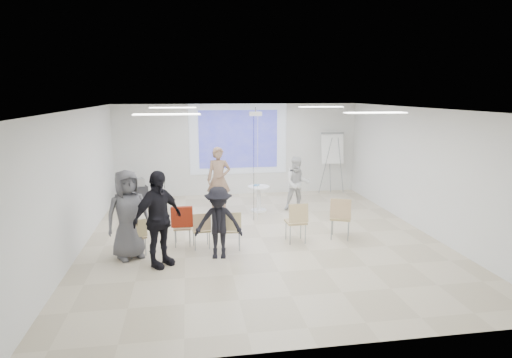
{
  "coord_description": "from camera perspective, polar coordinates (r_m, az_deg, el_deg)",
  "views": [
    {
      "loc": [
        -1.64,
        -9.47,
        3.36
      ],
      "look_at": [
        0.0,
        0.8,
        1.25
      ],
      "focal_mm": 30.0,
      "sensor_mm": 36.0,
      "label": 1
    }
  ],
  "objects": [
    {
      "name": "floor",
      "position": [
        10.2,
        0.72,
        -8.07
      ],
      "size": [
        8.0,
        9.0,
        0.1
      ],
      "primitive_type": "cube",
      "color": "beige",
      "rests_on": "ground"
    },
    {
      "name": "ceiling",
      "position": [
        9.61,
        0.76,
        9.62
      ],
      "size": [
        8.0,
        9.0,
        0.1
      ],
      "primitive_type": "cube",
      "color": "white",
      "rests_on": "wall_back"
    },
    {
      "name": "wall_back",
      "position": [
        14.24,
        -2.38,
        3.95
      ],
      "size": [
        8.0,
        0.1,
        3.0
      ],
      "primitive_type": "cube",
      "color": "silver",
      "rests_on": "floor"
    },
    {
      "name": "wall_left",
      "position": [
        9.95,
        -22.92,
        -0.22
      ],
      "size": [
        0.1,
        9.0,
        3.0
      ],
      "primitive_type": "cube",
      "color": "silver",
      "rests_on": "floor"
    },
    {
      "name": "wall_right",
      "position": [
        11.2,
        21.62,
        1.1
      ],
      "size": [
        0.1,
        9.0,
        3.0
      ],
      "primitive_type": "cube",
      "color": "silver",
      "rests_on": "floor"
    },
    {
      "name": "projection_halo",
      "position": [
        14.13,
        -2.36,
        5.33
      ],
      "size": [
        3.2,
        0.01,
        2.3
      ],
      "primitive_type": "cube",
      "color": "silver",
      "rests_on": "wall_back"
    },
    {
      "name": "projection_image",
      "position": [
        14.11,
        -2.36,
        5.32
      ],
      "size": [
        2.6,
        0.01,
        1.9
      ],
      "primitive_type": "cube",
      "color": "#373CBC",
      "rests_on": "wall_back"
    },
    {
      "name": "pedestal_table",
      "position": [
        12.24,
        0.37,
        -2.41
      ],
      "size": [
        0.8,
        0.8,
        0.76
      ],
      "rotation": [
        0.0,
        0.0,
        -0.4
      ],
      "color": "white",
      "rests_on": "floor"
    },
    {
      "name": "player_left",
      "position": [
        12.15,
        -4.99,
        0.49
      ],
      "size": [
        0.82,
        0.61,
        2.11
      ],
      "primitive_type": "imported",
      "rotation": [
        0.0,
        0.0,
        -0.12
      ],
      "color": "#92705A",
      "rests_on": "floor"
    },
    {
      "name": "player_right",
      "position": [
        12.35,
        5.54,
        -0.24
      ],
      "size": [
        0.89,
        0.74,
        1.73
      ],
      "primitive_type": "imported",
      "rotation": [
        0.0,
        0.0,
        -0.09
      ],
      "color": "silver",
      "rests_on": "floor"
    },
    {
      "name": "controller_left",
      "position": [
        12.36,
        -4.27,
        2.26
      ],
      "size": [
        0.05,
        0.11,
        0.04
      ],
      "primitive_type": "cube",
      "rotation": [
        0.0,
        0.0,
        -0.12
      ],
      "color": "white",
      "rests_on": "player_left"
    },
    {
      "name": "controller_right",
      "position": [
        12.49,
        4.48,
        1.32
      ],
      "size": [
        0.05,
        0.11,
        0.04
      ],
      "primitive_type": "cube",
      "rotation": [
        0.0,
        0.0,
        -0.09
      ],
      "color": "silver",
      "rests_on": "player_right"
    },
    {
      "name": "chair_far_left",
      "position": [
        9.27,
        -15.65,
        -7.1
      ],
      "size": [
        0.51,
        0.52,
        0.8
      ],
      "rotation": [
        0.0,
        0.0,
        0.42
      ],
      "color": "tan",
      "rests_on": "floor"
    },
    {
      "name": "chair_left_mid",
      "position": [
        9.62,
        -9.81,
        -6.06
      ],
      "size": [
        0.4,
        0.42,
        0.83
      ],
      "rotation": [
        0.0,
        0.0,
        -0.02
      ],
      "color": "tan",
      "rests_on": "floor"
    },
    {
      "name": "chair_left_inner",
      "position": [
        9.41,
        -7.28,
        -6.41
      ],
      "size": [
        0.42,
        0.45,
        0.82
      ],
      "rotation": [
        0.0,
        0.0,
        0.1
      ],
      "color": "tan",
      "rests_on": "floor"
    },
    {
      "name": "chair_center",
      "position": [
        9.27,
        -3.26,
        -6.44
      ],
      "size": [
        0.44,
        0.47,
        0.87
      ],
      "rotation": [
        0.0,
        0.0,
        -0.09
      ],
      "color": "tan",
      "rests_on": "floor"
    },
    {
      "name": "chair_right_inner",
      "position": [
        9.71,
        5.47,
        -5.36
      ],
      "size": [
        0.46,
        0.49,
        0.94
      ],
      "rotation": [
        0.0,
        0.0,
        0.04
      ],
      "color": "tan",
      "rests_on": "floor"
    },
    {
      "name": "chair_right_far",
      "position": [
        10.07,
        11.22,
        -4.72
      ],
      "size": [
        0.63,
        0.64,
        1.0
      ],
      "rotation": [
        0.0,
        0.0,
        -0.41
      ],
      "color": "tan",
      "rests_on": "floor"
    },
    {
      "name": "red_jacket",
      "position": [
        9.41,
        -9.86,
        -5.0
      ],
      "size": [
        0.47,
        0.12,
        0.45
      ],
      "primitive_type": "cube",
      "rotation": [
        0.0,
        0.0,
        -0.02
      ],
      "color": "#9C2813",
      "rests_on": "chair_left_mid"
    },
    {
      "name": "laptop",
      "position": [
        9.51,
        -7.33,
        -6.51
      ],
      "size": [
        0.32,
        0.25,
        0.02
      ],
      "primitive_type": "imported",
      "rotation": [
        0.0,
        0.0,
        3.24
      ],
      "color": "black",
      "rests_on": "chair_left_inner"
    },
    {
      "name": "audience_left",
      "position": [
        8.48,
        -12.97,
        -4.32
      ],
      "size": [
        1.45,
        1.42,
        2.19
      ],
      "primitive_type": "imported",
      "rotation": [
        0.0,
        0.0,
        0.74
      ],
      "color": "black",
      "rests_on": "floor"
    },
    {
      "name": "audience_mid",
      "position": [
        8.77,
        -5.02,
        -5.2
      ],
      "size": [
        1.18,
        0.75,
        1.7
      ],
      "primitive_type": "imported",
      "rotation": [
        0.0,
        0.0,
        -0.14
      ],
      "color": "black",
      "rests_on": "floor"
    },
    {
      "name": "audience_outer",
      "position": [
        9.07,
        -16.74,
        -3.89
      ],
      "size": [
        1.2,
        1.05,
        2.06
      ],
      "primitive_type": "imported",
      "rotation": [
        0.0,
        0.0,
        0.47
      ],
      "color": "slate",
      "rests_on": "floor"
    },
    {
      "name": "flipchart_easel",
      "position": [
        14.53,
        10.15,
        4.02
      ],
      "size": [
        0.89,
        0.67,
        2.06
      ],
      "rotation": [
        0.0,
        0.0,
        0.0
      ],
      "color": "#93969B",
      "rests_on": "floor"
    },
    {
      "name": "av_cart",
      "position": [
        13.58,
        -15.45,
        -1.71
      ],
      "size": [
        0.64,
        0.58,
        0.79
      ],
      "rotation": [
        0.0,
        0.0,
        0.36
      ],
      "color": "black",
      "rests_on": "floor"
    },
    {
      "name": "ceiling_projector",
      "position": [
        11.12,
        -0.06,
        8.01
      ],
      "size": [
        0.3,
        0.25,
        3.0
      ],
      "color": "white",
      "rests_on": "ceiling"
    },
    {
      "name": "fluor_panel_nw",
      "position": [
        11.48,
        -11.01,
        9.32
      ],
      "size": [
        1.2,
        0.3,
        0.02
      ],
      "primitive_type": "cube",
      "color": "white",
      "rests_on": "ceiling"
    },
    {
      "name": "fluor_panel_ne",
      "position": [
        12.04,
        8.65,
        9.49
      ],
      "size": [
        1.2,
        0.3,
        0.02
      ],
      "primitive_type": "cube",
      "color": "white",
      "rests_on": "ceiling"
    },
    {
      "name": "fluor_panel_sw",
      "position": [
        7.99,
        -11.78,
        8.43
      ],
      "size": [
        1.2,
        0.3,
        0.02
      ],
      "primitive_type": "cube",
      "color": "white",
      "rests_on": "ceiling"
    },
    {
      "name": "fluor_panel_se",
      "position": [
        8.77,
        15.64,
        8.5
      ],
      "size": [
        1.2,
        0.3,
        0.02
      ],
      "primitive_type": "cube",
      "color": "white",
      "rests_on": "ceiling"
    }
  ]
}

